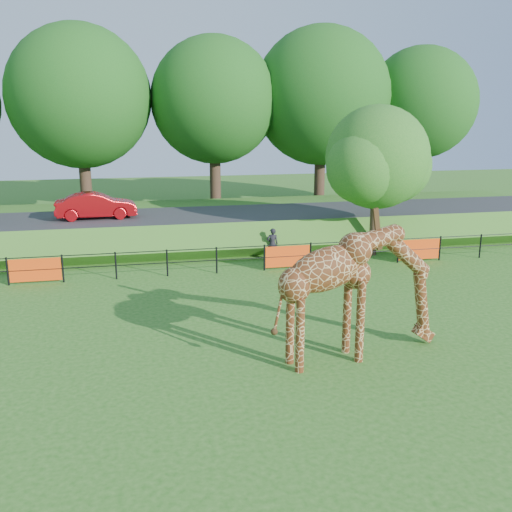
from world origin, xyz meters
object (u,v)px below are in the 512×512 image
Objects in this scene: visitor at (272,244)px; tree_east at (379,161)px; car_red at (96,206)px; giraffe at (360,293)px.

visitor is 6.01m from tree_east.
visitor is (7.73, -4.17, -1.33)m from car_red.
giraffe is at bearing -115.77° from tree_east.
car_red is 13.45m from tree_east.
tree_east is (5.08, 10.53, 2.50)m from giraffe.
car_red is 8.88m from visitor.
giraffe is 16.56m from car_red.
car_red reaches higher than visitor.
giraffe is at bearing -156.13° from car_red.
tree_east reaches higher than visitor.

